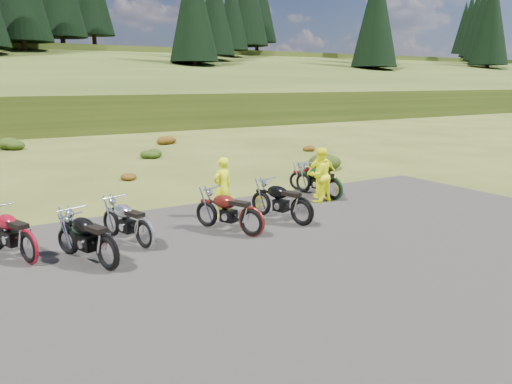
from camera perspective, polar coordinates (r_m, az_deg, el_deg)
ground at (r=13.03m, az=-0.64°, el=-5.18°), size 300.00×300.00×0.00m
gravel_pad at (r=11.46m, az=4.54°, el=-7.76°), size 20.00×12.00×0.04m
hill_slope at (r=61.13m, az=-25.65°, el=7.59°), size 300.00×45.97×9.37m
conifer_26 at (r=66.31m, az=-7.21°, el=20.59°), size 6.16×6.16×16.00m
conifer_27 at (r=74.34m, az=-4.78°, el=20.30°), size 5.72×5.72×15.00m
conifer_28 at (r=82.47m, az=-2.82°, el=20.03°), size 5.28×5.28×14.00m
conifer_31 at (r=82.68m, az=13.58°, el=19.29°), size 7.04×7.04×18.00m
conifer_32 at (r=91.18m, az=13.63°, el=19.07°), size 6.60×6.60×17.00m
conifer_33 at (r=99.69m, az=13.67°, el=18.88°), size 6.16×6.16×16.00m
conifer_34 at (r=108.20m, az=13.71°, el=18.72°), size 5.72×5.72×15.00m
conifer_35 at (r=116.71m, az=13.74°, el=18.58°), size 5.28×5.28×14.00m
conifer_36 at (r=125.52m, az=13.83°, el=19.60°), size 7.92×7.92×20.00m
conifer_37 at (r=113.60m, az=25.34°, el=17.30°), size 7.48×7.48×19.00m
conifer_38 at (r=121.98m, az=24.56°, el=17.29°), size 7.04×7.04×18.00m
conifer_39 at (r=130.37m, az=23.88°, el=17.28°), size 6.60×6.60×17.00m
conifer_40 at (r=138.78m, az=23.28°, el=17.26°), size 6.16×6.16×16.00m
conifer_41 at (r=147.12m, az=22.73°, el=16.94°), size 5.72×5.72×15.00m
shrub_3 at (r=32.90m, az=-26.04°, el=5.15°), size 1.56×1.56×0.92m
shrub_4 at (r=21.07m, az=-14.53°, el=1.91°), size 0.77×0.77×0.45m
shrub_5 at (r=26.93m, az=-11.99°, el=4.45°), size 1.03×1.03×0.61m
shrub_6 at (r=32.85m, az=-10.35°, el=6.07°), size 1.30×1.30×0.77m
shrub_7 at (r=23.30m, az=7.99°, el=3.76°), size 1.56×1.56×0.92m
shrub_8 at (r=29.23m, az=5.80°, el=5.12°), size 0.77×0.77×0.45m
motorcycle_0 at (r=11.21m, az=-16.45°, el=-8.73°), size 1.45×2.42×1.20m
motorcycle_1 at (r=12.17m, az=-24.38°, el=-7.64°), size 1.48×2.36×1.17m
motorcycle_2 at (r=11.53m, az=-16.62°, el=-8.13°), size 1.45×2.03×1.02m
motorcycle_3 at (r=12.34m, az=-12.52°, el=-6.52°), size 1.30×2.30×1.15m
motorcycle_4 at (r=12.99m, az=-0.49°, el=-5.25°), size 1.61×2.37×1.18m
motorcycle_5 at (r=14.01m, az=5.24°, el=-3.96°), size 1.35×2.41×1.20m
motorcycle_6 at (r=17.81m, az=8.50°, el=-0.48°), size 1.41×2.21×1.10m
motorcycle_7 at (r=17.14m, az=8.85°, el=-1.00°), size 1.03×2.29×1.16m
person_middle at (r=14.71m, az=-3.85°, el=0.44°), size 0.73×0.56×1.78m
person_right_a at (r=16.67m, az=7.30°, el=1.86°), size 0.93×0.75×1.81m
person_right_b at (r=17.25m, az=7.47°, el=2.09°), size 1.10×0.69×1.74m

